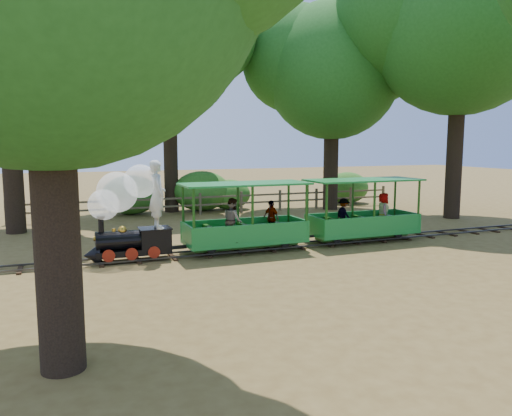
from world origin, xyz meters
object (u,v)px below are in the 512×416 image
object	(u,v)px
locomotive	(128,205)
carriage_front	(245,225)
carriage_rear	(363,217)
fence	(221,201)

from	to	relation	value
locomotive	carriage_front	world-z (taller)	locomotive
locomotive	carriage_rear	size ratio (longest dim) A/B	0.75
carriage_front	carriage_rear	size ratio (longest dim) A/B	1.00
locomotive	carriage_rear	bearing A→B (deg)	-0.33
carriage_rear	fence	distance (m)	8.36
locomotive	carriage_front	distance (m)	3.50
locomotive	carriage_rear	world-z (taller)	locomotive
carriage_front	fence	bearing A→B (deg)	77.54
carriage_front	carriage_rear	world-z (taller)	same
locomotive	carriage_front	xyz separation A→B (m)	(3.42, -0.10, -0.76)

